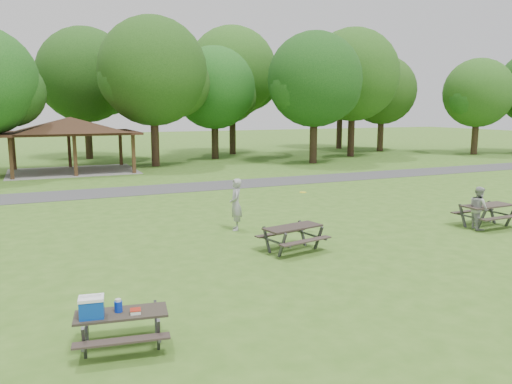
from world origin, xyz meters
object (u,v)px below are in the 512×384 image
object	(u,v)px
frisbee_catcher	(479,208)
picnic_table_middle	(293,232)
picnic_table_near	(112,316)
frisbee_thrower	(236,205)

from	to	relation	value
frisbee_catcher	picnic_table_middle	bearing A→B (deg)	107.60
frisbee_catcher	picnic_table_near	bearing A→B (deg)	126.33
picnic_table_middle	frisbee_catcher	distance (m)	7.48
picnic_table_middle	frisbee_catcher	world-z (taller)	frisbee_catcher
picnic_table_middle	frisbee_thrower	distance (m)	3.28
picnic_table_near	frisbee_catcher	distance (m)	14.07
picnic_table_near	picnic_table_middle	bearing A→B (deg)	35.80
frisbee_thrower	picnic_table_near	bearing A→B (deg)	-18.38
picnic_table_middle	frisbee_thrower	world-z (taller)	frisbee_thrower
frisbee_thrower	picnic_table_middle	bearing A→B (deg)	27.94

